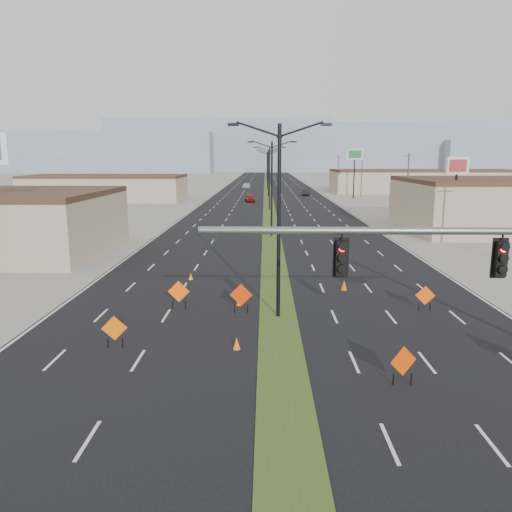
{
  "coord_description": "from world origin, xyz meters",
  "views": [
    {
      "loc": [
        -0.72,
        -13.48,
        8.34
      ],
      "look_at": [
        -1.18,
        12.52,
        3.2
      ],
      "focal_mm": 35.0,
      "sensor_mm": 36.0,
      "label": 1
    }
  ],
  "objects_px": {
    "streetlight_6": "(267,165)",
    "cone_0": "(237,343)",
    "car_left": "(250,198)",
    "construction_sign_1": "(179,293)",
    "pole_sign_east_near": "(457,172)",
    "pole_sign_east_far": "(355,158)",
    "cone_3": "(191,276)",
    "construction_sign_3": "(403,363)",
    "streetlight_2": "(269,176)",
    "construction_sign_0": "(114,329)",
    "cone_1": "(239,300)",
    "streetlight_5": "(267,167)",
    "streetlight_0": "(279,216)",
    "cone_2": "(344,285)",
    "streetlight_4": "(268,169)",
    "streetlight_1": "(272,186)",
    "car_mid": "(306,193)",
    "streetlight_3": "(268,171)",
    "construction_sign_5": "(425,297)",
    "car_far": "(246,186)",
    "construction_sign_2": "(241,296)"
  },
  "relations": [
    {
      "from": "streetlight_6",
      "to": "cone_0",
      "type": "height_order",
      "value": "streetlight_6"
    },
    {
      "from": "car_left",
      "to": "construction_sign_1",
      "type": "distance_m",
      "value": 69.4
    },
    {
      "from": "pole_sign_east_near",
      "to": "pole_sign_east_far",
      "type": "xyz_separation_m",
      "value": [
        -1.74,
        51.58,
        1.49
      ]
    },
    {
      "from": "cone_0",
      "to": "cone_3",
      "type": "relative_size",
      "value": 1.05
    },
    {
      "from": "construction_sign_3",
      "to": "cone_3",
      "type": "distance_m",
      "value": 19.13
    },
    {
      "from": "streetlight_2",
      "to": "construction_sign_0",
      "type": "height_order",
      "value": "streetlight_2"
    },
    {
      "from": "construction_sign_0",
      "to": "cone_1",
      "type": "distance_m",
      "value": 8.44
    },
    {
      "from": "cone_0",
      "to": "car_left",
      "type": "bearing_deg",
      "value": 91.24
    },
    {
      "from": "construction_sign_3",
      "to": "streetlight_5",
      "type": "bearing_deg",
      "value": 68.74
    },
    {
      "from": "cone_3",
      "to": "pole_sign_east_near",
      "type": "height_order",
      "value": "pole_sign_east_near"
    },
    {
      "from": "cone_0",
      "to": "cone_3",
      "type": "height_order",
      "value": "cone_0"
    },
    {
      "from": "streetlight_0",
      "to": "pole_sign_east_near",
      "type": "bearing_deg",
      "value": 55.3
    },
    {
      "from": "cone_2",
      "to": "streetlight_4",
      "type": "bearing_deg",
      "value": 92.34
    },
    {
      "from": "streetlight_1",
      "to": "construction_sign_0",
      "type": "xyz_separation_m",
      "value": [
        -7.36,
        -32.6,
        -4.54
      ]
    },
    {
      "from": "streetlight_1",
      "to": "streetlight_0",
      "type": "bearing_deg",
      "value": -90.0
    },
    {
      "from": "car_mid",
      "to": "cone_3",
      "type": "relative_size",
      "value": 7.73
    },
    {
      "from": "streetlight_3",
      "to": "streetlight_4",
      "type": "bearing_deg",
      "value": 90.0
    },
    {
      "from": "construction_sign_5",
      "to": "cone_1",
      "type": "distance_m",
      "value": 10.36
    },
    {
      "from": "car_left",
      "to": "pole_sign_east_near",
      "type": "xyz_separation_m",
      "value": [
        23.15,
        -42.4,
        6.08
      ]
    },
    {
      "from": "streetlight_0",
      "to": "streetlight_6",
      "type": "height_order",
      "value": "same"
    },
    {
      "from": "streetlight_0",
      "to": "pole_sign_east_far",
      "type": "xyz_separation_m",
      "value": [
        17.83,
        79.84,
        2.88
      ]
    },
    {
      "from": "cone_2",
      "to": "pole_sign_east_near",
      "type": "xyz_separation_m",
      "value": [
        15.21,
        22.75,
        6.49
      ]
    },
    {
      "from": "car_far",
      "to": "pole_sign_east_far",
      "type": "bearing_deg",
      "value": -50.85
    },
    {
      "from": "streetlight_5",
      "to": "cone_1",
      "type": "bearing_deg",
      "value": -90.9
    },
    {
      "from": "streetlight_1",
      "to": "streetlight_2",
      "type": "distance_m",
      "value": 28.0
    },
    {
      "from": "streetlight_1",
      "to": "construction_sign_5",
      "type": "distance_m",
      "value": 28.4
    },
    {
      "from": "car_left",
      "to": "construction_sign_3",
      "type": "relative_size",
      "value": 2.83
    },
    {
      "from": "streetlight_3",
      "to": "construction_sign_0",
      "type": "height_order",
      "value": "streetlight_3"
    },
    {
      "from": "car_left",
      "to": "pole_sign_east_far",
      "type": "height_order",
      "value": "pole_sign_east_far"
    },
    {
      "from": "streetlight_3",
      "to": "streetlight_5",
      "type": "xyz_separation_m",
      "value": [
        0.0,
        56.0,
        0.0
      ]
    },
    {
      "from": "car_left",
      "to": "cone_3",
      "type": "bearing_deg",
      "value": -98.05
    },
    {
      "from": "construction_sign_3",
      "to": "pole_sign_east_far",
      "type": "bearing_deg",
      "value": 58.36
    },
    {
      "from": "streetlight_4",
      "to": "construction_sign_2",
      "type": "bearing_deg",
      "value": -91.03
    },
    {
      "from": "car_mid",
      "to": "pole_sign_east_far",
      "type": "bearing_deg",
      "value": -28.33
    },
    {
      "from": "construction_sign_3",
      "to": "construction_sign_5",
      "type": "xyz_separation_m",
      "value": [
        3.71,
        9.24,
        -0.07
      ]
    },
    {
      "from": "streetlight_5",
      "to": "construction_sign_0",
      "type": "bearing_deg",
      "value": -92.92
    },
    {
      "from": "car_mid",
      "to": "construction_sign_3",
      "type": "relative_size",
      "value": 2.72
    },
    {
      "from": "streetlight_5",
      "to": "construction_sign_0",
      "type": "distance_m",
      "value": 144.86
    },
    {
      "from": "cone_0",
      "to": "cone_1",
      "type": "height_order",
      "value": "cone_1"
    },
    {
      "from": "car_mid",
      "to": "cone_0",
      "type": "height_order",
      "value": "car_mid"
    },
    {
      "from": "car_left",
      "to": "cone_2",
      "type": "distance_m",
      "value": 65.64
    },
    {
      "from": "streetlight_5",
      "to": "construction_sign_5",
      "type": "xyz_separation_m",
      "value": [
        8.13,
        -138.82,
        -4.59
      ]
    },
    {
      "from": "streetlight_1",
      "to": "streetlight_3",
      "type": "distance_m",
      "value": 56.0
    },
    {
      "from": "streetlight_3",
      "to": "cone_1",
      "type": "relative_size",
      "value": 15.6
    },
    {
      "from": "streetlight_3",
      "to": "construction_sign_1",
      "type": "relative_size",
      "value": 6.17
    },
    {
      "from": "streetlight_0",
      "to": "cone_3",
      "type": "xyz_separation_m",
      "value": [
        -5.85,
        8.06,
        -5.15
      ]
    },
    {
      "from": "streetlight_5",
      "to": "streetlight_6",
      "type": "height_order",
      "value": "same"
    },
    {
      "from": "construction_sign_5",
      "to": "cone_1",
      "type": "bearing_deg",
      "value": -177.86
    },
    {
      "from": "construction_sign_3",
      "to": "cone_2",
      "type": "bearing_deg",
      "value": 67.29
    },
    {
      "from": "streetlight_6",
      "to": "construction_sign_2",
      "type": "distance_m",
      "value": 167.45
    }
  ]
}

